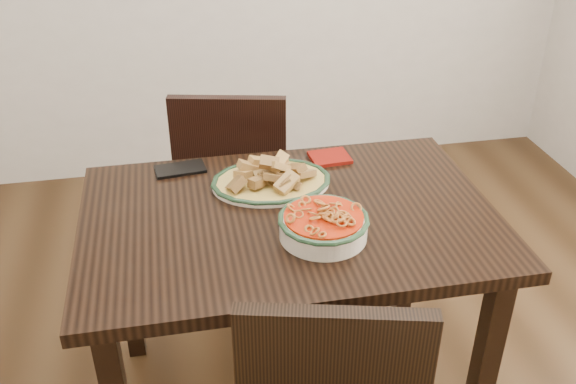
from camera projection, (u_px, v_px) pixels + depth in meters
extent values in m
cube|color=black|center=(289.00, 219.00, 1.86)|extent=(1.19, 0.80, 0.04)
cube|color=black|center=(484.00, 367.00, 1.87)|extent=(0.06, 0.06, 0.71)
cube|color=black|center=(126.00, 276.00, 2.24)|extent=(0.06, 0.06, 0.71)
cube|color=black|center=(408.00, 243.00, 2.41)|extent=(0.06, 0.06, 0.71)
cube|color=black|center=(237.00, 184.00, 2.64)|extent=(0.50, 0.50, 0.04)
cube|color=black|center=(280.00, 209.00, 2.90)|extent=(0.04, 0.04, 0.41)
cube|color=black|center=(205.00, 208.00, 2.90)|extent=(0.04, 0.04, 0.41)
cube|color=black|center=(277.00, 253.00, 2.61)|extent=(0.04, 0.04, 0.41)
cube|color=black|center=(193.00, 252.00, 2.61)|extent=(0.04, 0.04, 0.41)
cube|color=black|center=(229.00, 153.00, 2.35)|extent=(0.42, 0.13, 0.44)
ellipsoid|color=beige|center=(271.00, 183.00, 1.99)|extent=(0.37, 0.27, 0.02)
ellipsoid|color=#BA9741|center=(271.00, 181.00, 1.99)|extent=(0.35, 0.26, 0.01)
torus|color=#16311C|center=(271.00, 180.00, 1.98)|extent=(0.28, 0.28, 0.01)
cylinder|color=#EEE1C9|center=(323.00, 227.00, 1.74)|extent=(0.24, 0.24, 0.06)
torus|color=#1A3B22|center=(324.00, 219.00, 1.72)|extent=(0.25, 0.25, 0.02)
cylinder|color=#B42308|center=(324.00, 217.00, 1.72)|extent=(0.22, 0.22, 0.01)
cube|color=black|center=(180.00, 169.00, 2.07)|extent=(0.17, 0.10, 0.01)
cube|color=maroon|center=(330.00, 157.00, 2.14)|extent=(0.14, 0.12, 0.01)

